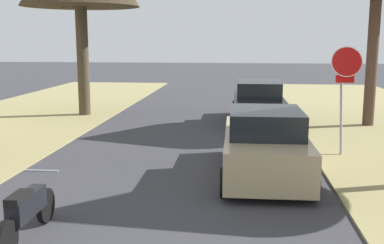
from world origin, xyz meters
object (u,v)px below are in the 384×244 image
parked_sedan_tan (265,145)px  parked_sedan_black (258,103)px  stop_sign_far (345,77)px  parked_motorcycle (27,211)px

parked_sedan_tan → parked_sedan_black: same height
stop_sign_far → parked_motorcycle: stop_sign_far is taller
parked_sedan_tan → stop_sign_far: bearing=43.5°
parked_sedan_tan → parked_sedan_black: size_ratio=1.00×
stop_sign_far → parked_sedan_tan: size_ratio=0.66×
parked_motorcycle → parked_sedan_tan: bearing=45.9°
stop_sign_far → parked_sedan_tan: (-2.17, -2.06, -1.42)m
parked_sedan_black → parked_motorcycle: bearing=-109.7°
parked_sedan_tan → parked_sedan_black: (0.10, 7.13, 0.00)m
parked_motorcycle → stop_sign_far: bearing=45.0°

